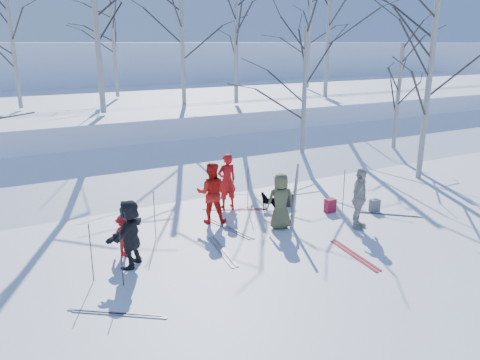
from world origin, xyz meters
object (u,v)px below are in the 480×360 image
skier_red_north (227,181)px  skier_redor_behind (211,193)px  backpack_grey (375,205)px  backpack_dark (287,200)px  skier_grey_west (130,233)px  backpack_red (330,206)px  skier_cream_east (359,199)px  skier_olive_center (281,201)px  dog (270,202)px  skier_red_seated (124,235)px

skier_red_north → skier_redor_behind: skier_redor_behind is taller
skier_redor_behind → backpack_grey: skier_redor_behind is taller
backpack_grey → backpack_dark: size_ratio=0.95×
skier_grey_west → skier_red_north: bearing=166.1°
skier_grey_west → backpack_red: (6.37, 0.65, -0.60)m
skier_cream_east → skier_olive_center: bearing=119.3°
skier_cream_east → skier_red_north: bearing=94.8°
skier_red_north → backpack_grey: skier_red_north is taller
skier_cream_east → backpack_dark: size_ratio=4.32×
skier_red_north → dog: skier_red_north is taller
skier_red_north → skier_red_seated: size_ratio=1.65×
backpack_red → backpack_dark: bearing=128.1°
skier_olive_center → dog: bearing=-94.5°
skier_cream_east → dog: 2.84m
skier_red_seated → backpack_grey: (7.62, -0.55, -0.34)m
skier_red_seated → backpack_dark: size_ratio=2.64×
skier_red_seated → skier_cream_east: bearing=-126.4°
skier_red_seated → backpack_red: 6.37m
skier_redor_behind → skier_cream_east: (3.43, -2.35, -0.02)m
dog → backpack_red: bearing=108.7°
skier_olive_center → backpack_grey: bearing=-168.5°
skier_grey_west → skier_cream_east: bearing=125.5°
skier_cream_east → backpack_dark: skier_cream_east is taller
skier_red_seated → backpack_dark: 5.63m
skier_olive_center → skier_red_seated: (-4.31, 0.29, -0.27)m
skier_red_seated → backpack_red: skier_red_seated is taller
skier_redor_behind → skier_red_seated: size_ratio=1.68×
skier_olive_center → backpack_red: 2.16m
skier_red_north → backpack_dark: bearing=154.3°
skier_grey_west → skier_red_seated: bearing=-138.2°
backpack_dark → backpack_red: bearing=-51.9°
skier_redor_behind → backpack_grey: size_ratio=4.68×
skier_red_north → skier_cream_east: skier_red_north is taller
dog → skier_cream_east: bearing=82.5°
skier_olive_center → skier_cream_east: (1.92, -1.04, 0.07)m
skier_red_north → backpack_dark: 2.03m
skier_olive_center → skier_grey_west: 4.33m
skier_red_north → backpack_red: (2.60, -1.88, -0.66)m
skier_redor_behind → skier_red_seated: (-2.81, -1.02, -0.36)m
skier_olive_center → skier_red_north: bearing=-60.3°
skier_grey_west → dog: size_ratio=2.47×
skier_red_seated → skier_grey_west: bearing=155.2°
skier_olive_center → skier_redor_behind: bearing=-25.2°
backpack_grey → skier_red_north: bearing=147.2°
skier_olive_center → backpack_dark: 1.96m
skier_olive_center → backpack_red: skier_olive_center is taller
skier_red_north → skier_grey_west: skier_red_north is taller
skier_olive_center → skier_redor_behind: size_ratio=0.89×
skier_cream_east → skier_redor_behind: bearing=113.2°
skier_red_seated → skier_grey_west: (-0.00, -0.60, 0.28)m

